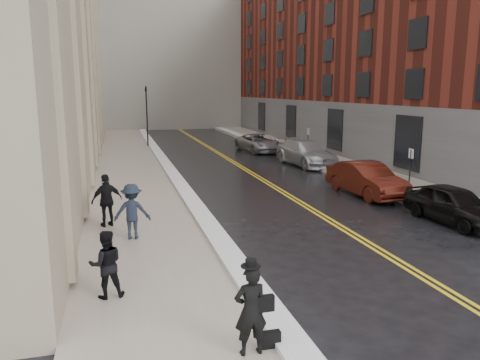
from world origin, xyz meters
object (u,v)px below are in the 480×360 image
pedestrian_main (251,311)px  pedestrian_b (132,211)px  car_black (454,204)px  car_maroon (366,179)px  car_silver_far (259,143)px  car_silver_near (306,153)px  pedestrian_c (107,200)px  pedestrian_a (106,264)px

pedestrian_main → pedestrian_b: (-1.81, 7.46, 0.06)m
car_black → car_maroon: 5.02m
pedestrian_main → pedestrian_b: bearing=-78.7°
car_silver_far → pedestrian_b: 23.26m
car_silver_near → pedestrian_b: (-11.65, -13.38, 0.24)m
car_black → car_silver_far: bearing=88.6°
car_silver_far → pedestrian_main: size_ratio=3.02×
car_maroon → pedestrian_b: pedestrian_b is taller
car_black → pedestrian_c: size_ratio=2.22×
car_maroon → car_silver_far: bearing=86.3°
car_black → car_silver_near: car_silver_near is taller
car_black → pedestrian_a: bearing=-167.7°
pedestrian_a → pedestrian_c: 5.97m
car_maroon → pedestrian_b: bearing=-162.9°
pedestrian_a → pedestrian_main: bearing=123.6°
car_black → pedestrian_a: size_ratio=2.59×
car_black → car_silver_far: (-1.01, 21.36, -0.00)m
car_black → car_maroon: car_maroon is taller
pedestrian_b → car_maroon: bearing=-150.4°
car_silver_near → pedestrian_main: bearing=-121.3°
car_maroon → pedestrian_a: pedestrian_a is taller
car_silver_near → pedestrian_main: (-9.84, -20.84, 0.18)m
car_silver_far → pedestrian_main: (-8.83, -28.14, 0.28)m
car_silver_far → pedestrian_c: 22.20m
pedestrian_c → pedestrian_b: bearing=95.6°
car_black → car_silver_near: bearing=85.9°
pedestrian_main → pedestrian_a: size_ratio=1.05×
car_black → pedestrian_b: size_ratio=2.30×
pedestrian_b → pedestrian_c: bearing=-56.2°
pedestrian_b → car_silver_near: bearing=-123.0°
car_silver_near → pedestrian_main: 23.05m
car_silver_near → car_black: bearing=-96.1°
pedestrian_main → pedestrian_a: bearing=-53.2°
car_maroon → pedestrian_a: bearing=-147.9°
car_silver_near → pedestrian_c: bearing=-142.8°
pedestrian_main → pedestrian_b: size_ratio=0.93×
car_maroon → car_silver_near: (0.80, 9.10, 0.03)m
car_black → car_silver_near: size_ratio=0.74×
car_maroon → car_silver_near: bearing=80.5°
car_black → car_silver_far: 21.38m
car_maroon → car_silver_near: size_ratio=0.84×
pedestrian_a → car_silver_far: bearing=-120.0°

